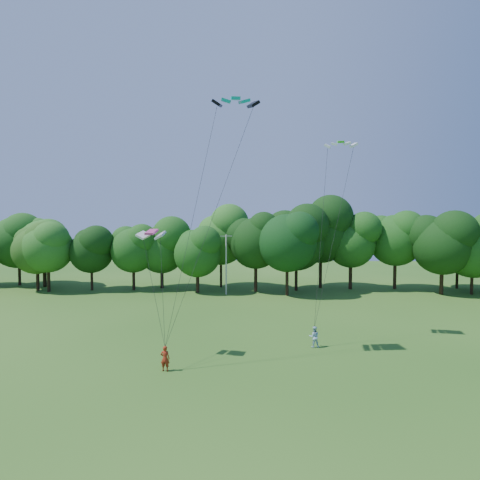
{
  "coord_description": "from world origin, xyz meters",
  "views": [
    {
      "loc": [
        1.97,
        -18.08,
        9.75
      ],
      "look_at": [
        0.53,
        13.0,
        8.36
      ],
      "focal_mm": 28.0,
      "sensor_mm": 36.0,
      "label": 1
    }
  ],
  "objects": [
    {
      "name": "tree_back_center",
      "position": [
        5.99,
        32.32,
        7.8
      ],
      "size": [
        8.58,
        8.58,
        12.48
      ],
      "color": "black",
      "rests_on": "ground"
    },
    {
      "name": "utility_pole",
      "position": [
        -2.28,
        32.66,
        4.23
      ],
      "size": [
        1.64,
        0.33,
        8.22
      ],
      "rotation": [
        0.0,
        0.0,
        0.16
      ],
      "color": "#B4B4AB",
      "rests_on": "ground"
    },
    {
      "name": "tree_back_west",
      "position": [
        -29.65,
        34.07,
        6.62
      ],
      "size": [
        7.28,
        7.28,
        10.6
      ],
      "color": "#301E13",
      "rests_on": "ground"
    },
    {
      "name": "kite_pink",
      "position": [
        -5.58,
        8.26,
        9.14
      ],
      "size": [
        2.15,
        1.31,
        0.43
      ],
      "rotation": [
        0.0,
        0.0,
        -0.18
      ],
      "color": "#C73781",
      "rests_on": "ground"
    },
    {
      "name": "kite_green",
      "position": [
        8.84,
        13.51,
        16.49
      ],
      "size": [
        2.74,
        1.54,
        0.43
      ],
      "rotation": [
        0.0,
        0.0,
        -0.14
      ],
      "color": "green",
      "rests_on": "ground"
    },
    {
      "name": "tree_back_east",
      "position": [
        31.9,
        39.04,
        6.45
      ],
      "size": [
        7.11,
        7.11,
        10.34
      ],
      "color": "black",
      "rests_on": "ground"
    },
    {
      "name": "ground",
      "position": [
        0.0,
        0.0,
        0.0
      ],
      "size": [
        160.0,
        160.0,
        0.0
      ],
      "primitive_type": "plane",
      "color": "#255617",
      "rests_on": "ground"
    },
    {
      "name": "kite_flyer_right",
      "position": [
        6.46,
        11.19,
        0.83
      ],
      "size": [
        0.81,
        0.64,
        1.66
      ],
      "primitive_type": "imported",
      "rotation": [
        0.0,
        0.0,
        3.15
      ],
      "color": "#A4C9E4",
      "rests_on": "ground"
    },
    {
      "name": "kite_flyer_left",
      "position": [
        -4.09,
        5.93,
        0.84
      ],
      "size": [
        0.64,
        0.44,
        1.68
      ],
      "primitive_type": "imported",
      "rotation": [
        0.0,
        0.0,
        3.08
      ],
      "color": "maroon",
      "rests_on": "ground"
    },
    {
      "name": "kite_teal",
      "position": [
        0.39,
        8.73,
        18.59
      ],
      "size": [
        3.38,
        1.86,
        0.6
      ],
      "rotation": [
        0.0,
        0.0,
        0.13
      ],
      "color": "#05A7A1",
      "rests_on": "ground"
    }
  ]
}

